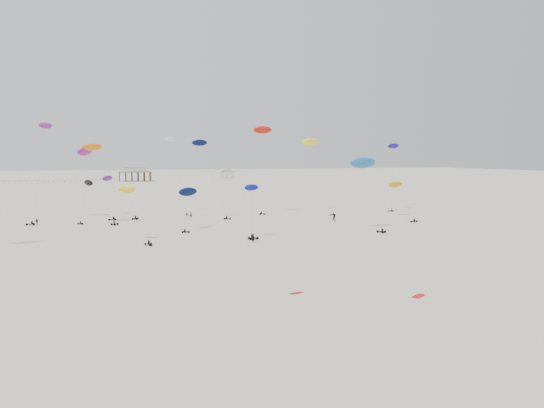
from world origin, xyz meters
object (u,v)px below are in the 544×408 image
object	(u,v)px
rig_4	(206,162)
spectator_0	(253,243)
pavilion_small	(227,173)
rig_0	(91,156)
pavilion_main	(135,175)

from	to	relation	value
rig_4	spectator_0	distance (m)	45.80
pavilion_small	rig_4	bearing A→B (deg)	-104.56
rig_4	spectator_0	xyz separation A→B (m)	(0.45, -43.18, -15.29)
spectator_0	pavilion_small	bearing A→B (deg)	-58.68
pavilion_small	rig_4	world-z (taller)	rig_4
pavilion_small	rig_4	xyz separation A→B (m)	(-65.82, -253.47, 11.80)
pavilion_small	rig_0	xyz separation A→B (m)	(-95.15, -255.66, 13.30)
pavilion_main	spectator_0	distance (m)	266.72
pavilion_main	pavilion_small	bearing A→B (deg)	23.20
rig_0	rig_4	world-z (taller)	rig_4
pavilion_small	rig_4	distance (m)	262.14
rig_0	rig_4	size ratio (longest dim) A/B	0.93
rig_4	rig_0	bearing A→B (deg)	-45.20
pavilion_main	spectator_0	bearing A→B (deg)	-89.01
rig_4	pavilion_small	bearing A→B (deg)	-154.04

